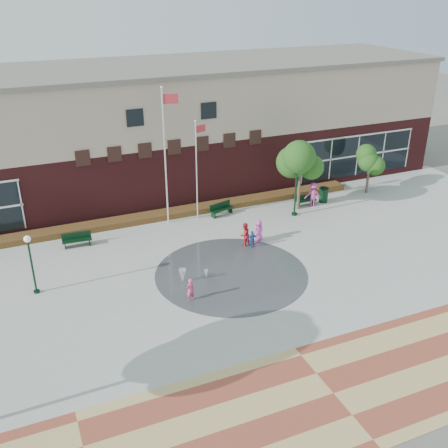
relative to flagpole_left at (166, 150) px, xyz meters
name	(u,v)px	position (x,y,z in m)	size (l,w,h in m)	color
ground	(255,302)	(1.12, -10.72, -5.00)	(120.00, 120.00, 0.00)	#666056
plaza_concrete	(224,265)	(1.12, -6.72, -4.99)	(46.00, 18.00, 0.01)	#A8A8A0
paver_band	(333,394)	(1.12, -17.72, -4.99)	(46.00, 6.00, 0.01)	#9C4430
splash_pad	(231,274)	(1.12, -7.72, -4.99)	(8.40, 8.40, 0.01)	#383A3D
library_building	(153,128)	(1.12, 6.76, -0.35)	(44.40, 10.40, 9.20)	#541B1E
flower_bed	(181,215)	(1.12, 0.88, -5.00)	(26.00, 1.20, 0.40)	maroon
flagpole_left	(166,150)	(0.00, 0.00, 0.00)	(1.04, 0.29, 8.97)	white
flagpole_right	(197,165)	(2.03, -0.10, -1.22)	(0.80, 0.30, 6.76)	white
lamp_left	(31,258)	(-8.93, -5.53, -2.94)	(0.35, 0.35, 3.30)	black
lamp_right	(296,181)	(8.28, -2.24, -2.50)	(0.42, 0.42, 4.01)	black
bench_left	(77,242)	(-6.16, -1.11, -4.71)	(1.77, 0.62, 0.87)	black
bench_mid	(222,211)	(3.68, -0.29, -4.71)	(1.82, 0.94, 0.88)	black
bench_right	(306,202)	(9.89, -1.08, -4.74)	(1.54, 0.43, 0.77)	black
trash_can	(324,195)	(11.38, -1.02, -4.44)	(0.67, 0.67, 1.10)	black
tree_mid	(301,160)	(9.04, -1.42, -1.39)	(2.93, 2.93, 4.95)	#4A3A2E
tree_small_right	(370,161)	(15.39, -0.77, -2.49)	(2.01, 2.01, 3.44)	#4A3A2E
water_jet_a	(183,283)	(-1.64, -7.57, -5.00)	(0.40, 0.40, 0.78)	white
water_jet_b	(206,279)	(-0.33, -7.68, -5.00)	(0.23, 0.23, 0.51)	white
child_splash	(190,290)	(-1.83, -9.32, -4.37)	(0.46, 0.30, 1.26)	#E54972
adult_red	(245,235)	(3.20, -5.01, -4.24)	(0.74, 0.58, 1.52)	red
adult_pink	(259,230)	(4.31, -4.70, -4.30)	(0.68, 0.44, 1.39)	#DF47B2
child_blue	(252,239)	(3.53, -5.41, -4.44)	(0.65, 0.27, 1.11)	#2752B0
person_bench	(313,195)	(10.23, -1.37, -4.11)	(1.14, 0.66, 1.76)	#C8439D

